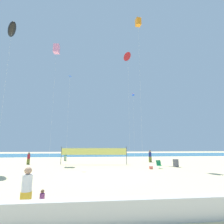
% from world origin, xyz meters
% --- Properties ---
extents(ground_plane, '(120.00, 120.00, 0.00)m').
position_xyz_m(ground_plane, '(0.00, 0.00, 0.00)').
color(ground_plane, beige).
extents(ocean_band, '(120.00, 20.00, 0.01)m').
position_xyz_m(ocean_band, '(0.00, 34.94, 0.00)').
color(ocean_band, teal).
rests_on(ocean_band, ground).
extents(boardwalk_ledge, '(28.00, 0.44, 0.76)m').
position_xyz_m(boardwalk_ledge, '(0.00, -9.90, 0.38)').
color(boardwalk_ledge, beige).
rests_on(boardwalk_ledge, ground).
extents(mother_figure, '(0.38, 0.38, 1.67)m').
position_xyz_m(mother_figure, '(-3.73, -8.60, 0.89)').
color(mother_figure, gold).
rests_on(mother_figure, ground).
extents(toddler_figure, '(0.19, 0.19, 0.83)m').
position_xyz_m(toddler_figure, '(-3.12, -8.63, 0.44)').
color(toddler_figure, '#EA7260').
rests_on(toddler_figure, ground).
extents(beachgoer_maroon_shirt, '(0.37, 0.37, 1.62)m').
position_xyz_m(beachgoer_maroon_shirt, '(-9.91, 9.62, 0.86)').
color(beachgoer_maroon_shirt, olive).
rests_on(beachgoer_maroon_shirt, ground).
extents(beachgoer_teal_shirt, '(0.41, 0.41, 1.80)m').
position_xyz_m(beachgoer_teal_shirt, '(-5.78, 14.98, 0.96)').
color(beachgoer_teal_shirt, '#99B28C').
rests_on(beachgoer_teal_shirt, ground).
extents(beachgoer_navy_shirt, '(0.42, 0.42, 1.84)m').
position_xyz_m(beachgoer_navy_shirt, '(7.68, 10.85, 0.98)').
color(beachgoer_navy_shirt, olive).
rests_on(beachgoer_navy_shirt, ground).
extents(folding_beach_chair, '(0.52, 0.65, 0.89)m').
position_xyz_m(folding_beach_chair, '(6.27, 3.55, 0.47)').
color(folding_beach_chair, '#1E8C4C').
rests_on(folding_beach_chair, ground).
extents(trash_barrel, '(0.68, 0.68, 0.90)m').
position_xyz_m(trash_barrel, '(8.83, 4.73, 0.45)').
color(trash_barrel, '#595960').
rests_on(trash_barrel, ground).
extents(volleyball_net, '(8.99, 1.08, 2.40)m').
position_xyz_m(volleyball_net, '(-1.02, 8.56, 1.64)').
color(volleyball_net, '#4C4C51').
rests_on(volleyball_net, ground).
extents(beach_handbag, '(0.38, 0.19, 0.31)m').
position_xyz_m(beach_handbag, '(5.18, 3.12, 0.15)').
color(beach_handbag, '#EA7260').
rests_on(beach_handbag, ground).
extents(kite_red_delta, '(1.37, 1.53, 18.77)m').
position_xyz_m(kite_red_delta, '(4.68, 11.80, 17.94)').
color(kite_red_delta, silver).
rests_on(kite_red_delta, ground).
extents(kite_orange_box, '(0.85, 0.85, 21.77)m').
position_xyz_m(kite_orange_box, '(5.37, 6.94, 21.13)').
color(kite_orange_box, silver).
rests_on(kite_orange_box, ground).
extents(kite_blue_inflatable, '(0.78, 1.63, 13.57)m').
position_xyz_m(kite_blue_inflatable, '(7.18, 18.90, 13.11)').
color(kite_blue_inflatable, silver).
rests_on(kite_blue_inflatable, ground).
extents(kite_black_inflatable, '(2.22, 2.83, 18.40)m').
position_xyz_m(kite_black_inflatable, '(-12.12, 5.65, 17.59)').
color(kite_black_inflatable, silver).
rests_on(kite_black_inflatable, ground).
extents(kite_blue_diamond, '(0.51, 0.51, 11.66)m').
position_xyz_m(kite_blue_diamond, '(-4.36, 6.01, 10.97)').
color(kite_blue_diamond, silver).
rests_on(kite_blue_diamond, ground).
extents(kite_pink_box, '(1.01, 1.01, 19.97)m').
position_xyz_m(kite_pink_box, '(-7.87, 12.65, 19.18)').
color(kite_pink_box, silver).
rests_on(kite_pink_box, ground).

